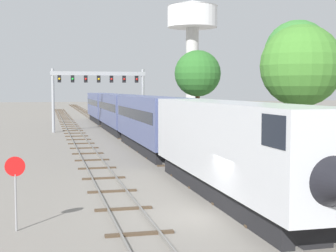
{
  "coord_description": "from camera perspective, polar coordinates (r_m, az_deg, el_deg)",
  "views": [
    {
      "loc": [
        -6.79,
        -19.95,
        5.42
      ],
      "look_at": [
        1.0,
        12.0,
        3.0
      ],
      "focal_mm": 53.31,
      "sensor_mm": 36.0,
      "label": 1
    }
  ],
  "objects": [
    {
      "name": "ground_plane",
      "position": [
        21.76,
        5.01,
        -10.23
      ],
      "size": [
        400.0,
        400.0,
        0.0
      ],
      "primitive_type": "plane",
      "color": "gray"
    },
    {
      "name": "track_main",
      "position": [
        80.61,
        -7.41,
        0.37
      ],
      "size": [
        2.6,
        200.0,
        0.16
      ],
      "color": "slate",
      "rests_on": "ground"
    },
    {
      "name": "track_near",
      "position": [
        60.28,
        -10.52,
        -0.96
      ],
      "size": [
        2.6,
        160.0,
        0.16
      ],
      "color": "slate",
      "rests_on": "ground"
    },
    {
      "name": "passenger_train",
      "position": [
        54.01,
        -4.32,
        1.21
      ],
      "size": [
        3.04,
        79.48,
        4.8
      ],
      "color": "silver",
      "rests_on": "ground"
    },
    {
      "name": "signal_gantry",
      "position": [
        64.64,
        -7.92,
        4.65
      ],
      "size": [
        12.1,
        0.49,
        8.04
      ],
      "color": "#999BA0",
      "rests_on": "ground"
    },
    {
      "name": "water_tower",
      "position": [
        103.95,
        2.8,
        11.55
      ],
      "size": [
        10.35,
        10.35,
        23.52
      ],
      "color": "beige",
      "rests_on": "ground"
    },
    {
      "name": "stop_sign",
      "position": [
        19.94,
        -17.05,
        -6.22
      ],
      "size": [
        0.76,
        0.08,
        2.88
      ],
      "color": "gray",
      "rests_on": "ground"
    },
    {
      "name": "trackside_tree_left",
      "position": [
        62.15,
        3.42,
        5.99
      ],
      "size": [
        5.74,
        5.74,
        10.27
      ],
      "color": "brown",
      "rests_on": "ground"
    },
    {
      "name": "trackside_tree_mid",
      "position": [
        35.33,
        14.98,
        6.61
      ],
      "size": [
        5.61,
        5.61,
        9.83
      ],
      "color": "brown",
      "rests_on": "ground"
    },
    {
      "name": "trackside_tree_right",
      "position": [
        39.42,
        14.57,
        7.93
      ],
      "size": [
        5.04,
        5.04,
        10.66
      ],
      "color": "brown",
      "rests_on": "ground"
    }
  ]
}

